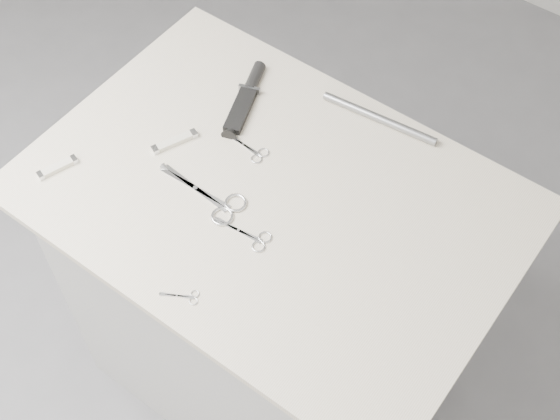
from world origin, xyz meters
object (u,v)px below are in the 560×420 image
Objects in this scene: embroidery_scissors_b at (252,151)px; pocket_knife_b at (57,167)px; large_shears at (217,202)px; tiny_scissors at (185,297)px; embroidery_scissors_a at (252,237)px; pocket_knife_a at (175,141)px; plinth at (274,304)px; metal_rail at (379,118)px; sheathed_knife at (247,95)px.

pocket_knife_b is (-0.30, -0.28, 0.00)m from embroidery_scissors_b.
large_shears is 2.82× the size of tiny_scissors.
embroidery_scissors_a and embroidery_scissors_b have the same top height.
embroidery_scissors_a is 0.30m from pocket_knife_a.
metal_rail reaches higher than plinth.
large_shears is (-0.08, -0.08, 0.47)m from plinth.
plinth is at bearing -151.38° from sheathed_knife.
embroidery_scissors_a is 1.18× the size of pocket_knife_a.
sheathed_knife is at bearing 117.06° from large_shears.
large_shears is at bearing -87.76° from pocket_knife_a.
large_shears is 1.85× the size of embroidery_scissors_b.
large_shears is 0.11m from embroidery_scissors_a.
metal_rail is (0.06, 0.59, 0.01)m from tiny_scissors.
plinth is 10.13× the size of pocket_knife_b.
embroidery_scissors_a is 0.44m from pocket_knife_b.
large_shears reaches higher than tiny_scissors.
embroidery_scissors_a is 0.22m from embroidery_scissors_b.
embroidery_scissors_a is at bearing -11.58° from large_shears.
sheathed_knife reaches higher than pocket_knife_b.
sheathed_knife is (-0.22, 0.47, 0.01)m from tiny_scissors.
pocket_knife_a is (-0.17, 0.07, 0.00)m from large_shears.
embroidery_scissors_b is 0.53× the size of sheathed_knife.
embroidery_scissors_b is 0.17m from pocket_knife_a.
sheathed_knife is 0.44m from pocket_knife_b.
sheathed_knife is at bearing -157.12° from metal_rail.
plinth is 12.52× the size of tiny_scissors.
large_shears is at bearing -76.53° from embroidery_scissors_b.
plinth is 8.23× the size of embroidery_scissors_b.
embroidery_scissors_a is (0.03, -0.11, 0.47)m from plinth.
sheathed_knife is 2.34× the size of pocket_knife_b.
pocket_knife_b is (-0.41, 0.07, 0.00)m from tiny_scissors.
pocket_knife_a reaches higher than tiny_scissors.
metal_rail reaches higher than embroidery_scissors_a.
large_shears reaches higher than embroidery_scissors_a.
embroidery_scissors_b is 0.40× the size of metal_rail.
pocket_knife_b is (-0.40, -0.21, 0.48)m from plinth.
embroidery_scissors_b is (-0.02, 0.15, -0.00)m from large_shears.
pocket_knife_b is at bearing -156.68° from large_shears.
embroidery_scissors_a is at bearing -95.40° from metal_rail.
embroidery_scissors_b reaches higher than plinth.
tiny_scissors is (0.11, -0.36, -0.00)m from embroidery_scissors_b.
embroidery_scissors_b is 0.37m from tiny_scissors.
large_shears is 0.19m from pocket_knife_a.
pocket_knife_b reaches higher than large_shears.
embroidery_scissors_a is 1.38× the size of pocket_knife_b.
large_shears is 0.41m from metal_rail.
plinth is 0.49m from embroidery_scissors_b.
metal_rail is (0.04, 0.41, 0.01)m from embroidery_scissors_a.
tiny_scissors is 0.26× the size of metal_rail.
metal_rail is (0.28, 0.12, 0.00)m from sheathed_knife.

